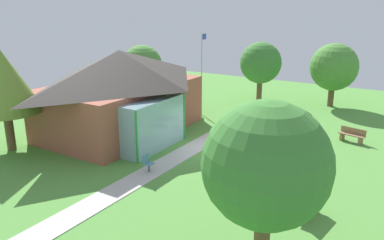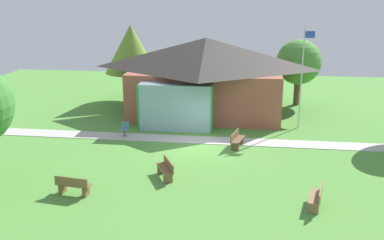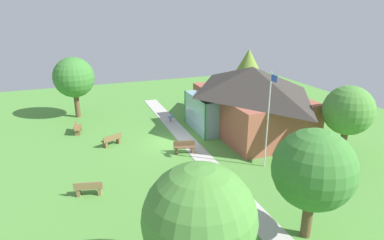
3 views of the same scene
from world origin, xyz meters
TOP-DOWN VIEW (x-y plane):
  - ground_plane at (0.00, 0.00)m, footprint 44.00×44.00m
  - pavilion at (-0.52, 6.44)m, footprint 10.82×7.90m
  - footpath at (0.00, 1.04)m, footprint 24.44×1.53m
  - flagpole at (5.58, 4.20)m, footprint 0.64×0.08m
  - bench_front_center at (-1.24, -4.37)m, footprint 1.04×1.54m
  - bench_front_right at (5.15, -6.47)m, footprint 0.77×1.56m
  - bench_front_left at (-4.75, -6.61)m, footprint 1.55×0.66m
  - bench_rear_near_path at (1.86, 0.13)m, footprint 0.78×1.56m
  - patio_chair_west at (-4.70, 1.22)m, footprint 0.47×0.47m
  - tree_behind_pavilion_left at (-6.36, 9.64)m, footprint 3.95×3.95m
  - tree_behind_pavilion_right at (5.98, 10.04)m, footprint 3.26×3.26m
  - tree_east_hedge at (11.96, 2.23)m, footprint 3.46×3.46m
  - tree_lawn_corner at (-9.05, -6.37)m, footprint 3.57×3.57m
  - tree_far_east at (13.32, -3.40)m, footprint 3.73×3.73m

SIDE VIEW (x-z plane):
  - ground_plane at x=0.00m, z-range 0.00..0.00m
  - footpath at x=0.00m, z-range 0.00..0.03m
  - bench_front_center at x=-1.24m, z-range -0.02..0.82m
  - bench_front_right at x=5.15m, z-range -0.02..0.82m
  - bench_front_left at x=-4.75m, z-range -0.02..0.82m
  - bench_rear_near_path at x=1.86m, z-range -0.02..0.82m
  - patio_chair_west at x=-4.70m, z-range -0.01..0.85m
  - pavilion at x=-0.52m, z-range 0.10..5.31m
  - tree_far_east at x=13.32m, z-range 0.64..5.70m
  - tree_behind_pavilion_right at x=5.98m, z-range 0.76..5.58m
  - tree_east_hedge at x=11.96m, z-range 0.75..5.74m
  - flagpole at x=5.58m, z-range 0.30..6.37m
  - tree_lawn_corner at x=-9.05m, z-range 0.92..6.38m
  - tree_behind_pavilion_left at x=-6.36m, z-range 1.09..6.87m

